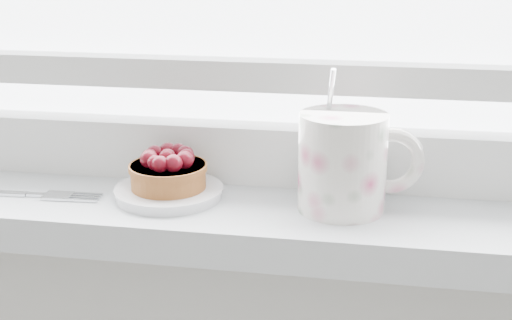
% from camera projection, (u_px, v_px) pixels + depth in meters
% --- Properties ---
extents(saucer, '(0.12, 0.12, 0.01)m').
position_uv_depth(saucer, '(169.00, 192.00, 0.81)').
color(saucer, white).
rests_on(saucer, windowsill).
extents(raspberry_tart, '(0.09, 0.09, 0.05)m').
position_uv_depth(raspberry_tart, '(168.00, 170.00, 0.80)').
color(raspberry_tart, brown).
rests_on(raspberry_tart, saucer).
extents(floral_mug, '(0.14, 0.11, 0.15)m').
position_uv_depth(floral_mug, '(346.00, 160.00, 0.76)').
color(floral_mug, white).
rests_on(floral_mug, windowsill).
extents(fork, '(0.21, 0.03, 0.00)m').
position_uv_depth(fork, '(13.00, 193.00, 0.82)').
color(fork, silver).
rests_on(fork, windowsill).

